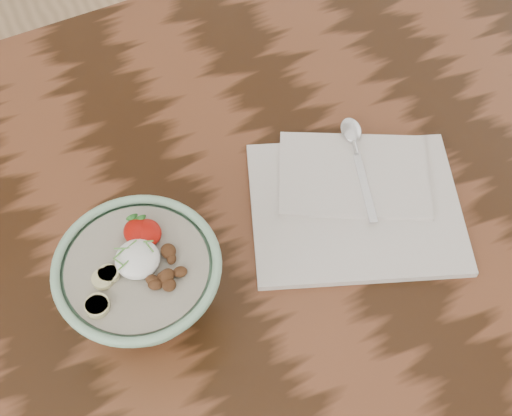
{
  "coord_description": "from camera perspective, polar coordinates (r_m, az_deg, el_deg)",
  "views": [
    {
      "loc": [
        -11.27,
        -43.94,
        151.15
      ],
      "look_at": [
        7.39,
        -5.54,
        85.77
      ],
      "focal_mm": 50.0,
      "sensor_mm": 36.0,
      "label": 1
    }
  ],
  "objects": [
    {
      "name": "table",
      "position": [
        0.97,
        -5.41,
        -5.64
      ],
      "size": [
        160.0,
        90.0,
        75.0
      ],
      "color": "black",
      "rests_on": "ground"
    },
    {
      "name": "breakfast_bowl",
      "position": [
        0.8,
        -9.16,
        -5.89
      ],
      "size": [
        18.12,
        18.12,
        12.0
      ],
      "rotation": [
        0.0,
        0.0,
        0.27
      ],
      "color": "#8BBB98",
      "rests_on": "table"
    },
    {
      "name": "napkin",
      "position": [
        0.92,
        7.93,
        0.6
      ],
      "size": [
        32.39,
        29.57,
        1.62
      ],
      "rotation": [
        0.0,
        0.0,
        -0.38
      ],
      "color": "silver",
      "rests_on": "table"
    },
    {
      "name": "spoon",
      "position": [
        0.95,
        7.88,
        5.11
      ],
      "size": [
        7.24,
        16.48,
        0.88
      ],
      "rotation": [
        0.0,
        0.0,
        -0.33
      ],
      "color": "silver",
      "rests_on": "napkin"
    }
  ]
}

